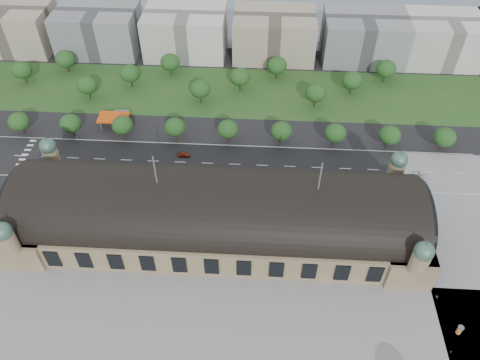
# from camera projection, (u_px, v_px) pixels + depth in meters

# --- Properties ---
(ground) EXTENTS (900.00, 900.00, 0.00)m
(ground) POSITION_uv_depth(u_px,v_px,m) (218.00, 232.00, 177.55)
(ground) COLOR black
(ground) RESTS_ON ground
(station) EXTENTS (150.00, 48.40, 44.30)m
(station) POSITION_uv_depth(u_px,v_px,m) (217.00, 214.00, 170.29)
(station) COLOR #9A8560
(station) RESTS_ON ground
(plaza_south) EXTENTS (190.00, 48.00, 0.12)m
(plaza_south) POSITION_uv_depth(u_px,v_px,m) (237.00, 344.00, 146.05)
(plaza_south) COLOR gray
(plaza_south) RESTS_ON ground
(road_slab) EXTENTS (260.00, 26.00, 0.10)m
(road_slab) POSITION_uv_depth(u_px,v_px,m) (180.00, 162.00, 205.22)
(road_slab) COLOR black
(road_slab) RESTS_ON ground
(grass_belt) EXTENTS (300.00, 45.00, 0.10)m
(grass_belt) POSITION_uv_depth(u_px,v_px,m) (205.00, 91.00, 243.88)
(grass_belt) COLOR #254D1F
(grass_belt) RESTS_ON ground
(petrol_station) EXTENTS (14.00, 13.00, 5.05)m
(petrol_station) POSITION_uv_depth(u_px,v_px,m) (118.00, 116.00, 223.80)
(petrol_station) COLOR #DB4A0C
(petrol_station) RESTS_ON ground
(office_1) EXTENTS (45.00, 32.00, 24.00)m
(office_1) POSITION_uv_depth(u_px,v_px,m) (13.00, 27.00, 268.37)
(office_1) COLOR tan
(office_1) RESTS_ON ground
(office_2) EXTENTS (45.00, 32.00, 24.00)m
(office_2) POSITION_uv_depth(u_px,v_px,m) (99.00, 30.00, 266.33)
(office_2) COLOR gray
(office_2) RESTS_ON ground
(office_3) EXTENTS (45.00, 32.00, 24.00)m
(office_3) POSITION_uv_depth(u_px,v_px,m) (186.00, 32.00, 264.28)
(office_3) COLOR silver
(office_3) RESTS_ON ground
(office_4) EXTENTS (45.00, 32.00, 24.00)m
(office_4) POSITION_uv_depth(u_px,v_px,m) (274.00, 35.00, 262.24)
(office_4) COLOR tan
(office_4) RESTS_ON ground
(office_5) EXTENTS (45.00, 32.00, 24.00)m
(office_5) POSITION_uv_depth(u_px,v_px,m) (364.00, 37.00, 260.20)
(office_5) COLOR gray
(office_5) RESTS_ON ground
(office_6) EXTENTS (45.00, 32.00, 24.00)m
(office_6) POSITION_uv_depth(u_px,v_px,m) (446.00, 39.00, 258.36)
(office_6) COLOR silver
(office_6) RESTS_ON ground
(tree_row_1) EXTENTS (9.60, 9.60, 11.52)m
(tree_row_1) POSITION_uv_depth(u_px,v_px,m) (19.00, 122.00, 213.68)
(tree_row_1) COLOR #2D2116
(tree_row_1) RESTS_ON ground
(tree_row_2) EXTENTS (9.60, 9.60, 11.52)m
(tree_row_2) POSITION_uv_depth(u_px,v_px,m) (70.00, 123.00, 212.70)
(tree_row_2) COLOR #2D2116
(tree_row_2) RESTS_ON ground
(tree_row_3) EXTENTS (9.60, 9.60, 11.52)m
(tree_row_3) POSITION_uv_depth(u_px,v_px,m) (122.00, 125.00, 211.72)
(tree_row_3) COLOR #2D2116
(tree_row_3) RESTS_ON ground
(tree_row_4) EXTENTS (9.60, 9.60, 11.52)m
(tree_row_4) POSITION_uv_depth(u_px,v_px,m) (175.00, 127.00, 210.74)
(tree_row_4) COLOR #2D2116
(tree_row_4) RESTS_ON ground
(tree_row_5) EXTENTS (9.60, 9.60, 11.52)m
(tree_row_5) POSITION_uv_depth(u_px,v_px,m) (228.00, 129.00, 209.76)
(tree_row_5) COLOR #2D2116
(tree_row_5) RESTS_ON ground
(tree_row_6) EXTENTS (9.60, 9.60, 11.52)m
(tree_row_6) POSITION_uv_depth(u_px,v_px,m) (281.00, 131.00, 208.77)
(tree_row_6) COLOR #2D2116
(tree_row_6) RESTS_ON ground
(tree_row_7) EXTENTS (9.60, 9.60, 11.52)m
(tree_row_7) POSITION_uv_depth(u_px,v_px,m) (335.00, 133.00, 207.79)
(tree_row_7) COLOR #2D2116
(tree_row_7) RESTS_ON ground
(tree_row_8) EXTENTS (9.60, 9.60, 11.52)m
(tree_row_8) POSITION_uv_depth(u_px,v_px,m) (390.00, 135.00, 206.81)
(tree_row_8) COLOR #2D2116
(tree_row_8) RESTS_ON ground
(tree_row_9) EXTENTS (9.60, 9.60, 11.52)m
(tree_row_9) POSITION_uv_depth(u_px,v_px,m) (445.00, 137.00, 205.83)
(tree_row_9) COLOR #2D2116
(tree_row_9) RESTS_ON ground
(tree_belt_1) EXTENTS (10.40, 10.40, 12.48)m
(tree_belt_1) POSITION_uv_depth(u_px,v_px,m) (22.00, 70.00, 243.53)
(tree_belt_1) COLOR #2D2116
(tree_belt_1) RESTS_ON ground
(tree_belt_2) EXTENTS (10.40, 10.40, 12.48)m
(tree_belt_2) POSITION_uv_depth(u_px,v_px,m) (65.00, 59.00, 251.24)
(tree_belt_2) COLOR #2D2116
(tree_belt_2) RESTS_ON ground
(tree_belt_3) EXTENTS (10.40, 10.40, 12.48)m
(tree_belt_3) POSITION_uv_depth(u_px,v_px,m) (87.00, 85.00, 233.50)
(tree_belt_3) COLOR #2D2116
(tree_belt_3) RESTS_ON ground
(tree_belt_4) EXTENTS (10.40, 10.40, 12.48)m
(tree_belt_4) POSITION_uv_depth(u_px,v_px,m) (130.00, 73.00, 241.20)
(tree_belt_4) COLOR #2D2116
(tree_belt_4) RESTS_ON ground
(tree_belt_5) EXTENTS (10.40, 10.40, 12.48)m
(tree_belt_5) POSITION_uv_depth(u_px,v_px,m) (170.00, 62.00, 248.91)
(tree_belt_5) COLOR #2D2116
(tree_belt_5) RESTS_ON ground
(tree_belt_6) EXTENTS (10.40, 10.40, 12.48)m
(tree_belt_6) POSITION_uv_depth(u_px,v_px,m) (200.00, 89.00, 231.17)
(tree_belt_6) COLOR #2D2116
(tree_belt_6) RESTS_ON ground
(tree_belt_7) EXTENTS (10.40, 10.40, 12.48)m
(tree_belt_7) POSITION_uv_depth(u_px,v_px,m) (240.00, 77.00, 238.87)
(tree_belt_7) COLOR #2D2116
(tree_belt_7) RESTS_ON ground
(tree_belt_8) EXTENTS (10.40, 10.40, 12.48)m
(tree_belt_8) POSITION_uv_depth(u_px,v_px,m) (277.00, 66.00, 246.58)
(tree_belt_8) COLOR #2D2116
(tree_belt_8) RESTS_ON ground
(tree_belt_9) EXTENTS (10.40, 10.40, 12.48)m
(tree_belt_9) POSITION_uv_depth(u_px,v_px,m) (316.00, 93.00, 228.84)
(tree_belt_9) COLOR #2D2116
(tree_belt_9) RESTS_ON ground
(tree_belt_10) EXTENTS (10.40, 10.40, 12.48)m
(tree_belt_10) POSITION_uv_depth(u_px,v_px,m) (352.00, 80.00, 236.54)
(tree_belt_10) COLOR #2D2116
(tree_belt_10) RESTS_ON ground
(tree_belt_11) EXTENTS (10.40, 10.40, 12.48)m
(tree_belt_11) POSITION_uv_depth(u_px,v_px,m) (386.00, 69.00, 244.25)
(tree_belt_11) COLOR #2D2116
(tree_belt_11) RESTS_ON ground
(traffic_car_1) EXTENTS (4.25, 1.83, 1.36)m
(traffic_car_1) POSITION_uv_depth(u_px,v_px,m) (54.00, 151.00, 209.25)
(traffic_car_1) COLOR gray
(traffic_car_1) RESTS_ON ground
(traffic_car_3) EXTENTS (5.66, 2.33, 1.64)m
(traffic_car_3) POSITION_uv_depth(u_px,v_px,m) (184.00, 155.00, 207.39)
(traffic_car_3) COLOR maroon
(traffic_car_3) RESTS_ON ground
(traffic_car_4) EXTENTS (4.12, 1.92, 1.36)m
(traffic_car_4) POSITION_uv_depth(u_px,v_px,m) (247.00, 171.00, 200.41)
(traffic_car_4) COLOR #1C254F
(traffic_car_4) RESTS_ON ground
(traffic_car_6) EXTENTS (5.86, 3.24, 1.55)m
(traffic_car_6) POSITION_uv_depth(u_px,v_px,m) (419.00, 174.00, 198.64)
(traffic_car_6) COLOR silver
(traffic_car_6) RESTS_ON ground
(parked_car_0) EXTENTS (4.93, 4.36, 1.62)m
(parked_car_0) POSITION_uv_depth(u_px,v_px,m) (85.00, 185.00, 194.16)
(parked_car_0) COLOR black
(parked_car_0) RESTS_ON ground
(parked_car_1) EXTENTS (6.06, 4.74, 1.53)m
(parked_car_1) POSITION_uv_depth(u_px,v_px,m) (96.00, 185.00, 194.01)
(parked_car_1) COLOR maroon
(parked_car_1) RESTS_ON ground
(parked_car_2) EXTENTS (5.49, 4.46, 1.49)m
(parked_car_2) POSITION_uv_depth(u_px,v_px,m) (98.00, 184.00, 194.54)
(parked_car_2) COLOR #1A214B
(parked_car_2) RESTS_ON ground
(parked_car_3) EXTENTS (4.91, 3.96, 1.57)m
(parked_car_3) POSITION_uv_depth(u_px,v_px,m) (132.00, 187.00, 193.37)
(parked_car_3) COLOR #54575B
(parked_car_3) RESTS_ON ground
(parked_car_4) EXTENTS (4.24, 3.40, 1.35)m
(parked_car_4) POSITION_uv_depth(u_px,v_px,m) (154.00, 188.00, 193.06)
(parked_car_4) COLOR silver
(parked_car_4) RESTS_ON ground
(parked_car_5) EXTENTS (6.23, 4.81, 1.57)m
(parked_car_5) POSITION_uv_depth(u_px,v_px,m) (166.00, 184.00, 194.55)
(parked_car_5) COLOR gray
(parked_car_5) RESTS_ON ground
(parked_car_6) EXTENTS (5.63, 4.72, 1.54)m
(parked_car_6) POSITION_uv_depth(u_px,v_px,m) (116.00, 186.00, 193.65)
(parked_car_6) COLOR black
(parked_car_6) RESTS_ON ground
(bus_west) EXTENTS (13.25, 3.69, 3.65)m
(bus_west) POSITION_uv_depth(u_px,v_px,m) (196.00, 177.00, 196.02)
(bus_west) COLOR #BF491E
(bus_west) RESTS_ON ground
(bus_mid) EXTENTS (12.88, 3.11, 3.58)m
(bus_mid) POSITION_uv_depth(u_px,v_px,m) (214.00, 178.00, 195.77)
(bus_mid) COLOR silver
(bus_mid) RESTS_ON ground
(bus_east) EXTENTS (13.11, 3.56, 3.62)m
(bus_east) POSITION_uv_depth(u_px,v_px,m) (263.00, 178.00, 195.45)
(bus_east) COLOR silver
(bus_east) RESTS_ON ground
(advertising_column) EXTENTS (1.89, 1.89, 3.58)m
(advertising_column) POSITION_uv_depth(u_px,v_px,m) (459.00, 330.00, 147.28)
(advertising_column) COLOR #D24F34
(advertising_column) RESTS_ON ground
(pedestrian_1) EXTENTS (0.66, 0.66, 1.55)m
(pedestrian_1) POSITION_uv_depth(u_px,v_px,m) (451.00, 352.00, 143.33)
(pedestrian_1) COLOR gray
(pedestrian_1) RESTS_ON ground
(pedestrian_2) EXTENTS (0.91, 1.05, 1.86)m
(pedestrian_2) POSITION_uv_depth(u_px,v_px,m) (437.00, 296.00, 156.81)
(pedestrian_2) COLOR gray
(pedestrian_2) RESTS_ON ground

